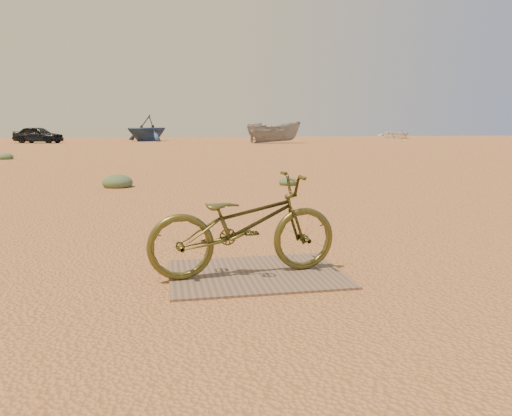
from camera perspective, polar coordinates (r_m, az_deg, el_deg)
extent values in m
plane|color=#BA734B|center=(5.26, -0.77, -5.99)|extent=(120.00, 120.00, 0.00)
cube|color=brown|center=(4.76, 0.00, -7.53)|extent=(1.63, 1.20, 0.02)
imported|color=#49481E|center=(4.60, -1.39, -1.94)|extent=(1.84, 0.80, 0.94)
imported|color=black|center=(45.05, -23.63, 7.68)|extent=(4.28, 2.87, 1.35)
imported|color=navy|center=(47.59, -12.36, 8.93)|extent=(6.05, 6.04, 2.42)
imported|color=gray|center=(41.06, 2.07, 8.63)|extent=(4.53, 1.74, 1.74)
imported|color=silver|center=(60.08, 15.76, 8.16)|extent=(3.52, 4.84, 0.98)
ellipsoid|color=#566C49|center=(11.94, -15.51, 2.32)|extent=(0.69, 0.69, 0.38)
ellipsoid|color=#566C49|center=(11.94, 3.70, 2.64)|extent=(0.44, 0.44, 0.24)
ellipsoid|color=#566C49|center=(23.66, -26.69, 5.00)|extent=(0.62, 0.62, 0.34)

